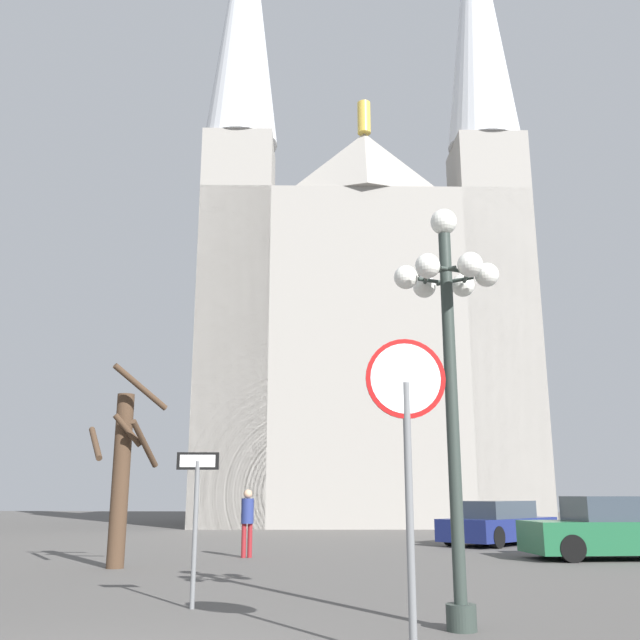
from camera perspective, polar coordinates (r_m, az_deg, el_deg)
The scene contains 8 objects.
cathedral at distance 39.97m, azimuth 3.28°, elevation -0.47°, with size 18.37×15.47×37.83m.
stop_sign at distance 7.41m, azimuth 7.05°, elevation -8.52°, with size 0.84×0.17×3.17m.
one_way_arrow_sign at distance 10.72m, azimuth -9.99°, elevation -14.69°, with size 0.62×0.11×2.17m.
street_lamp at distance 9.28m, azimuth 10.38°, elevation -1.77°, with size 1.38×1.24×5.32m.
bare_tree at distance 16.69m, azimuth -15.73°, elevation -11.66°, with size 1.91×1.49×4.36m.
parked_car_near_green at distance 19.80m, azimuth 22.77°, elevation -15.34°, with size 4.60×2.58×1.51m.
parked_car_far_navy at distance 24.16m, azimuth 14.15°, elevation -15.67°, with size 4.22×4.66×1.35m.
pedestrian_walking at distance 18.86m, azimuth -5.89°, elevation -15.49°, with size 0.32×0.32×1.68m.
Camera 1 is at (2.53, -5.94, 1.57)m, focal length 39.60 mm.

